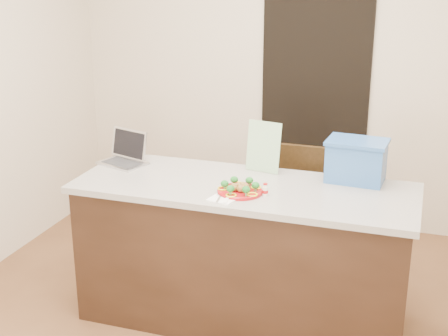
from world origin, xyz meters
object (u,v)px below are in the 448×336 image
(island, at_px, (243,254))
(blue_box, at_px, (356,160))
(plate, at_px, (240,191))
(napkin, at_px, (223,199))
(yogurt_bottle, at_px, (265,190))
(chair, at_px, (304,205))
(laptop, at_px, (126,154))

(island, bearing_deg, blue_box, 24.88)
(plate, xyz_separation_m, napkin, (-0.06, -0.12, -0.01))
(yogurt_bottle, bearing_deg, chair, 85.19)
(napkin, relative_size, laptop, 0.41)
(plate, distance_m, yogurt_bottle, 0.15)
(blue_box, bearing_deg, napkin, -137.00)
(laptop, relative_size, blue_box, 0.93)
(napkin, distance_m, blue_box, 0.87)
(napkin, distance_m, chair, 1.10)
(yogurt_bottle, bearing_deg, laptop, 163.74)
(plate, bearing_deg, yogurt_bottle, 3.59)
(island, height_order, yogurt_bottle, yogurt_bottle)
(island, bearing_deg, yogurt_bottle, -37.03)
(yogurt_bottle, xyz_separation_m, chair, (0.07, 0.86, -0.41))
(plate, relative_size, yogurt_bottle, 3.63)
(island, xyz_separation_m, plate, (0.01, -0.13, 0.47))
(plate, distance_m, napkin, 0.14)
(laptop, height_order, chair, laptop)
(napkin, distance_m, yogurt_bottle, 0.25)
(plate, height_order, blue_box, blue_box)
(island, distance_m, yogurt_bottle, 0.53)
(blue_box, distance_m, chair, 0.78)
(plate, bearing_deg, napkin, -116.23)
(plate, bearing_deg, chair, 75.70)
(blue_box, bearing_deg, chair, 134.96)
(island, relative_size, blue_box, 5.48)
(plate, bearing_deg, blue_box, 34.71)
(plate, relative_size, chair, 0.28)
(laptop, xyz_separation_m, chair, (1.12, 0.56, -0.44))
(laptop, relative_size, chair, 0.37)
(napkin, height_order, yogurt_bottle, yogurt_bottle)
(plate, xyz_separation_m, laptop, (-0.89, 0.31, 0.05))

